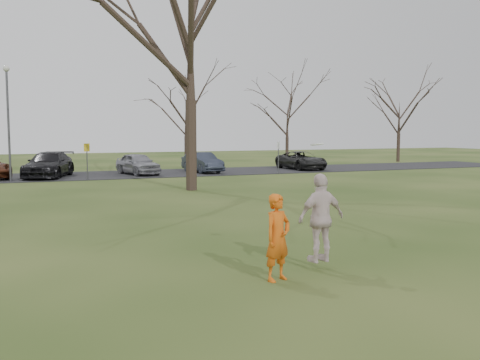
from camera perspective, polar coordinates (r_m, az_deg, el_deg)
name	(u,v)px	position (r m, az deg, el deg)	size (l,w,h in m)	color
ground	(317,274)	(10.51, 8.37, -10.08)	(120.00, 120.00, 0.00)	#1E380F
parking_strip	(115,175)	(34.22, -13.35, 0.57)	(62.00, 6.50, 0.04)	black
player_defender	(278,237)	(9.84, 4.10, -6.22)	(0.59, 0.39, 1.63)	#D65811
car_3	(49,165)	(33.28, -19.98, 1.58)	(2.09, 5.14, 1.49)	black
car_4	(138,164)	(33.89, -11.00, 1.75)	(1.61, 4.00, 1.36)	gray
car_5	(202,162)	(35.09, -4.09, 1.92)	(1.39, 4.00, 1.32)	#292F3E
car_6	(301,160)	(38.09, 6.64, 2.13)	(2.11, 4.57, 1.27)	black
catching_play	(321,218)	(10.64, 8.76, -4.05)	(1.08, 0.65, 2.39)	beige
lamp_post	(8,109)	(31.25, -23.81, 7.07)	(0.34, 0.34, 6.27)	#47474C
sign_yellow	(87,155)	(30.91, -16.23, 2.66)	(0.35, 0.35, 2.08)	#47474C
sign_white	(278,151)	(34.28, 4.17, 3.10)	(0.35, 0.35, 2.08)	#47474C
big_tree	(190,39)	(25.13, -5.40, 14.98)	(9.00, 9.00, 14.00)	#352821
small_tree_row	(163,116)	(39.95, -8.33, 6.88)	(55.00, 5.90, 8.50)	#352821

